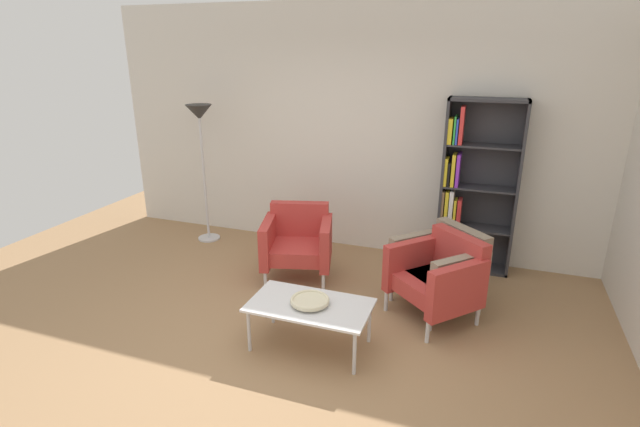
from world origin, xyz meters
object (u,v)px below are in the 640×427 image
at_px(coffee_table_low, 310,307).
at_px(floor_lamp_torchiere, 200,129).
at_px(bookshelf_tall, 470,190).
at_px(armchair_corner_red, 439,276).
at_px(decorative_bowl, 310,300).
at_px(armchair_spare_guest, 298,241).
at_px(armchair_near_window, 442,267).

height_order(coffee_table_low, floor_lamp_torchiere, floor_lamp_torchiere).
xyz_separation_m(bookshelf_tall, floor_lamp_torchiere, (-3.21, -0.28, 0.54)).
relative_size(coffee_table_low, floor_lamp_torchiere, 0.57).
bearing_deg(floor_lamp_torchiere, armchair_corner_red, -17.20).
bearing_deg(decorative_bowl, armchair_spare_guest, 116.57).
height_order(bookshelf_tall, armchair_spare_guest, bookshelf_tall).
distance_m(coffee_table_low, armchair_near_window, 1.41).
xyz_separation_m(bookshelf_tall, armchair_spare_guest, (-1.69, -0.89, -0.49)).
xyz_separation_m(bookshelf_tall, armchair_near_window, (-0.15, -1.03, -0.49)).
height_order(decorative_bowl, floor_lamp_torchiere, floor_lamp_torchiere).
height_order(coffee_table_low, armchair_corner_red, armchair_corner_red).
relative_size(bookshelf_tall, coffee_table_low, 1.90).
bearing_deg(coffee_table_low, decorative_bowl, 0.00).
bearing_deg(decorative_bowl, floor_lamp_torchiere, 139.64).
bearing_deg(armchair_corner_red, armchair_spare_guest, -150.44).
distance_m(armchair_corner_red, floor_lamp_torchiere, 3.36).
bearing_deg(coffee_table_low, bookshelf_tall, 62.21).
xyz_separation_m(decorative_bowl, floor_lamp_torchiere, (-2.11, 1.80, 1.01)).
distance_m(coffee_table_low, armchair_spare_guest, 1.33).
distance_m(armchair_spare_guest, armchair_near_window, 1.55).
xyz_separation_m(armchair_corner_red, floor_lamp_torchiere, (-3.05, 0.94, 1.03)).
relative_size(bookshelf_tall, floor_lamp_torchiere, 1.09).
relative_size(bookshelf_tall, armchair_spare_guest, 2.21).
distance_m(armchair_spare_guest, floor_lamp_torchiere, 1.93).
bearing_deg(armchair_spare_guest, coffee_table_low, -79.21).
bearing_deg(armchair_near_window, armchair_corner_red, -49.36).
relative_size(decorative_bowl, armchair_spare_guest, 0.37).
bearing_deg(armchair_spare_guest, armchair_corner_red, -28.23).
xyz_separation_m(armchair_near_window, floor_lamp_torchiere, (-3.06, 0.75, 1.03)).
distance_m(coffee_table_low, floor_lamp_torchiere, 2.98).
bearing_deg(bookshelf_tall, decorative_bowl, -117.79).
bearing_deg(armchair_near_window, floor_lamp_torchiere, -150.62).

